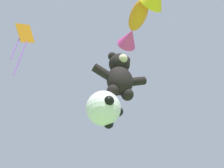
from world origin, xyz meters
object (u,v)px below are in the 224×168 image
soccer_ball_kite (104,108)px  diamond_kite (24,37)px  teddy_bear_kite (120,75)px  fish_kite_tangerine (134,27)px

soccer_ball_kite → diamond_kite: size_ratio=0.35×
teddy_bear_kite → soccer_ball_kite: bearing=156.7°
fish_kite_tangerine → diamond_kite: fish_kite_tangerine is taller
teddy_bear_kite → soccer_ball_kite: (-0.43, 0.19, -1.27)m
teddy_bear_kite → diamond_kite: 5.10m
teddy_bear_kite → diamond_kite: bearing=146.4°
teddy_bear_kite → fish_kite_tangerine: size_ratio=0.73×
soccer_ball_kite → diamond_kite: bearing=145.1°
soccer_ball_kite → diamond_kite: (-2.93, 2.05, 4.38)m
teddy_bear_kite → fish_kite_tangerine: (0.99, 0.60, 3.86)m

